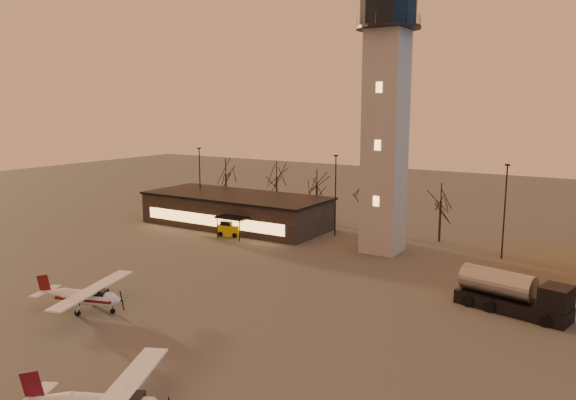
{
  "coord_description": "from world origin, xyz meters",
  "views": [
    {
      "loc": [
        23.53,
        -27.23,
        16.24
      ],
      "look_at": [
        -1.75,
        13.0,
        8.13
      ],
      "focal_mm": 35.0,
      "sensor_mm": 36.0,
      "label": 1
    }
  ],
  "objects": [
    {
      "name": "fuel_truck",
      "position": [
        15.96,
        18.05,
        1.27
      ],
      "size": [
        9.01,
        4.28,
        3.22
      ],
      "rotation": [
        0.0,
        0.0,
        -0.21
      ],
      "color": "black",
      "rests_on": "ground"
    },
    {
      "name": "ground",
      "position": [
        0.0,
        0.0,
        0.0
      ],
      "size": [
        220.0,
        220.0,
        0.0
      ],
      "primitive_type": "plane",
      "color": "#423F3D",
      "rests_on": "ground"
    },
    {
      "name": "tree_row",
      "position": [
        -13.7,
        39.16,
        5.94
      ],
      "size": [
        37.2,
        9.2,
        8.8
      ],
      "color": "black",
      "rests_on": "ground"
    },
    {
      "name": "control_tower",
      "position": [
        0.0,
        30.0,
        16.33
      ],
      "size": [
        6.8,
        6.8,
        32.6
      ],
      "color": "gray",
      "rests_on": "ground"
    },
    {
      "name": "light_poles",
      "position": [
        0.5,
        31.0,
        5.41
      ],
      "size": [
        58.5,
        12.25,
        10.14
      ],
      "color": "black",
      "rests_on": "ground"
    },
    {
      "name": "terminal",
      "position": [
        -21.99,
        31.98,
        2.16
      ],
      "size": [
        25.4,
        12.2,
        4.3
      ],
      "color": "black",
      "rests_on": "ground"
    },
    {
      "name": "service_cart",
      "position": [
        -19.1,
        26.99,
        0.72
      ],
      "size": [
        3.2,
        2.31,
        1.89
      ],
      "rotation": [
        0.0,
        0.0,
        0.17
      ],
      "color": "yellow",
      "rests_on": "ground"
    },
    {
      "name": "cessna_rear",
      "position": [
        -12.36,
        0.35,
        0.95
      ],
      "size": [
        8.09,
        9.93,
        2.77
      ],
      "rotation": [
        0.0,
        0.0,
        0.32
      ],
      "color": "silver",
      "rests_on": "ground"
    }
  ]
}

